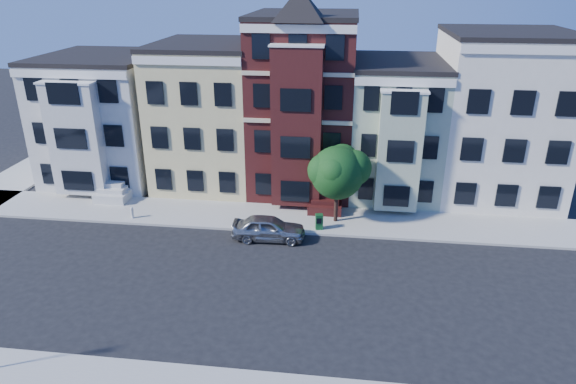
# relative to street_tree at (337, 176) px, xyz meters

# --- Properties ---
(ground) EXTENTS (120.00, 120.00, 0.00)m
(ground) POSITION_rel_street_tree_xyz_m (-2.72, -7.89, -3.20)
(ground) COLOR black
(far_sidewalk) EXTENTS (60.00, 4.00, 0.15)m
(far_sidewalk) POSITION_rel_street_tree_xyz_m (-2.72, 0.11, -3.12)
(far_sidewalk) COLOR #9E9B93
(far_sidewalk) RESTS_ON ground
(house_white) EXTENTS (8.00, 9.00, 9.00)m
(house_white) POSITION_rel_street_tree_xyz_m (-17.72, 6.61, 1.30)
(house_white) COLOR beige
(house_white) RESTS_ON ground
(house_yellow) EXTENTS (7.00, 9.00, 10.00)m
(house_yellow) POSITION_rel_street_tree_xyz_m (-9.72, 6.61, 1.80)
(house_yellow) COLOR #D8C788
(house_yellow) RESTS_ON ground
(house_brown) EXTENTS (7.00, 9.00, 12.00)m
(house_brown) POSITION_rel_street_tree_xyz_m (-2.72, 6.61, 2.80)
(house_brown) COLOR #391211
(house_brown) RESTS_ON ground
(house_green) EXTENTS (6.00, 9.00, 9.00)m
(house_green) POSITION_rel_street_tree_xyz_m (3.78, 6.61, 1.30)
(house_green) COLOR #9EAD90
(house_green) RESTS_ON ground
(house_cream) EXTENTS (8.00, 9.00, 11.00)m
(house_cream) POSITION_rel_street_tree_xyz_m (10.78, 6.61, 2.30)
(house_cream) COLOR silver
(house_cream) RESTS_ON ground
(street_tree) EXTENTS (6.89, 6.89, 6.09)m
(street_tree) POSITION_rel_street_tree_xyz_m (0.00, 0.00, 0.00)
(street_tree) COLOR #184C19
(street_tree) RESTS_ON far_sidewalk
(parked_car) EXTENTS (4.39, 1.88, 1.48)m
(parked_car) POSITION_rel_street_tree_xyz_m (-3.88, -2.69, -2.46)
(parked_car) COLOR #999A9F
(parked_car) RESTS_ON ground
(newspaper_box) EXTENTS (0.51, 0.47, 0.97)m
(newspaper_box) POSITION_rel_street_tree_xyz_m (-0.97, -1.26, -2.56)
(newspaper_box) COLOR #165024
(newspaper_box) RESTS_ON far_sidewalk
(fire_hydrant) EXTENTS (0.24, 0.24, 0.60)m
(fire_hydrant) POSITION_rel_street_tree_xyz_m (-13.00, -1.21, -2.75)
(fire_hydrant) COLOR beige
(fire_hydrant) RESTS_ON far_sidewalk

